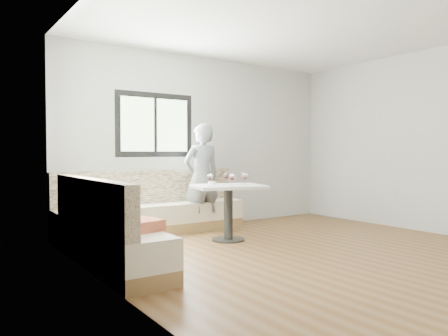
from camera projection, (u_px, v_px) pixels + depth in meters
The scene contains 10 objects.
room at pixel (304, 137), 5.25m from camera, with size 5.01×5.01×2.81m.
banquette at pixel (136, 220), 5.71m from camera, with size 2.90×2.80×0.95m.
table at pixel (228, 199), 6.04m from camera, with size 1.10×0.95×0.77m.
person at pixel (202, 177), 6.77m from camera, with size 0.61×0.40×1.67m, color slate.
olive_ramekin at pixel (212, 183), 6.09m from camera, with size 0.11×0.11×0.04m.
wine_glass_a at pixel (210, 177), 5.81m from camera, with size 0.08×0.08×0.17m.
wine_glass_b at pixel (232, 177), 5.82m from camera, with size 0.08×0.08×0.17m.
wine_glass_c at pixel (245, 177), 5.96m from camera, with size 0.08×0.08×0.17m.
wine_glass_d at pixel (226, 176), 6.17m from camera, with size 0.08×0.08×0.17m.
wine_glass_e at pixel (243, 176), 6.20m from camera, with size 0.08×0.08×0.17m.
Camera 1 is at (-3.84, -3.72, 1.22)m, focal length 35.00 mm.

